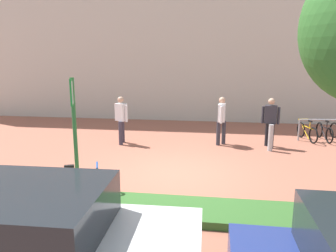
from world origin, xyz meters
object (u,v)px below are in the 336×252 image
at_px(bike_rack_cluster, 333,132).
at_px(person_suited_navy, 270,119).
at_px(parking_sign_post, 74,126).
at_px(person_casual_tan, 222,118).
at_px(bollard_steel, 271,138).
at_px(bike_at_sign, 80,187).
at_px(car_white_hatch, 21,249).
at_px(person_shirt_white, 121,117).

distance_m(bike_rack_cluster, person_suited_navy, 2.91).
distance_m(parking_sign_post, person_casual_tan, 6.29).
xyz_separation_m(parking_sign_post, bollard_steel, (4.63, 4.89, -1.29)).
relative_size(bike_at_sign, bollard_steel, 1.77).
bearing_deg(bollard_steel, person_suited_navy, 85.37).
relative_size(bike_rack_cluster, car_white_hatch, 0.61).
xyz_separation_m(person_casual_tan, car_white_hatch, (-2.59, -8.09, -0.23)).
bearing_deg(bike_at_sign, person_casual_tan, 59.52).
height_order(bike_rack_cluster, bollard_steel, bollard_steel).
height_order(parking_sign_post, bike_at_sign, parking_sign_post).
relative_size(parking_sign_post, person_suited_navy, 1.56).
bearing_deg(car_white_hatch, bike_rack_cluster, 53.82).
xyz_separation_m(bike_at_sign, person_suited_navy, (4.74, 5.15, 0.63)).
distance_m(person_shirt_white, person_suited_navy, 5.24).
xyz_separation_m(parking_sign_post, person_casual_tan, (3.00, 5.47, -0.76)).
height_order(person_shirt_white, car_white_hatch, person_shirt_white).
height_order(bike_at_sign, bike_rack_cluster, bike_at_sign).
distance_m(bollard_steel, person_suited_navy, 0.73).
bearing_deg(parking_sign_post, bollard_steel, 46.57).
height_order(person_suited_navy, person_casual_tan, same).
height_order(bike_rack_cluster, car_white_hatch, car_white_hatch).
bearing_deg(person_suited_navy, parking_sign_post, -130.89).
relative_size(bike_at_sign, person_suited_navy, 0.93).
bearing_deg(person_casual_tan, person_shirt_white, -174.24).
relative_size(parking_sign_post, bike_rack_cluster, 1.02).
bearing_deg(person_casual_tan, bike_rack_cluster, 15.83).
bearing_deg(person_shirt_white, bollard_steel, -2.46).
distance_m(parking_sign_post, bollard_steel, 6.85).
bearing_deg(parking_sign_post, bike_rack_cluster, 42.75).
xyz_separation_m(bollard_steel, person_casual_tan, (-1.62, 0.58, 0.53)).
relative_size(bollard_steel, car_white_hatch, 0.21).
bearing_deg(person_shirt_white, person_casual_tan, 5.76).
bearing_deg(person_shirt_white, parking_sign_post, -83.71).
relative_size(bike_at_sign, car_white_hatch, 0.37).
height_order(bike_rack_cluster, person_shirt_white, person_shirt_white).
relative_size(bike_at_sign, person_shirt_white, 0.93).
bearing_deg(parking_sign_post, car_white_hatch, -80.96).
distance_m(bike_rack_cluster, person_shirt_white, 7.95).
xyz_separation_m(bike_at_sign, bollard_steel, (4.70, 4.65, 0.10)).
bearing_deg(person_suited_navy, car_white_hatch, -117.94).
xyz_separation_m(bollard_steel, person_suited_navy, (0.04, 0.50, 0.53)).
xyz_separation_m(bike_at_sign, bike_rack_cluster, (7.28, 6.43, -0.00)).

